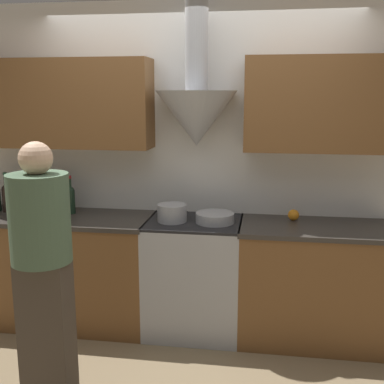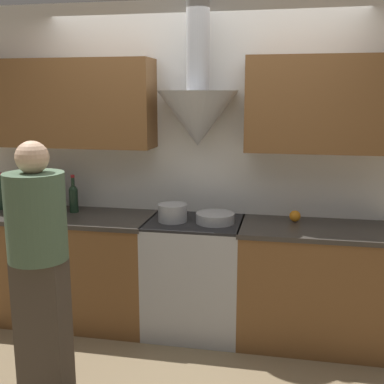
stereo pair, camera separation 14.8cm
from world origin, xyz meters
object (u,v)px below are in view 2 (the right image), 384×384
wine_bottle_2 (12,195)px  wine_bottle_7 (61,195)px  wine_bottle_8 (74,197)px  mixing_bowl (215,218)px  wine_bottle_6 (51,195)px  wine_bottle_3 (23,195)px  wine_bottle_4 (33,194)px  person_foreground_left (39,262)px  stock_pot (173,213)px  wine_bottle_5 (42,195)px  stove_range (194,276)px  wine_bottle_1 (1,195)px  orange_fruit (295,216)px

wine_bottle_2 → wine_bottle_7: wine_bottle_7 is taller
wine_bottle_8 → mixing_bowl: wine_bottle_8 is taller
wine_bottle_7 → wine_bottle_8: wine_bottle_7 is taller
wine_bottle_6 → mixing_bowl: (1.40, -0.09, -0.10)m
wine_bottle_3 → wine_bottle_4: size_ratio=0.90×
wine_bottle_8 → person_foreground_left: bearing=-75.7°
stock_pot → person_foreground_left: bearing=-120.9°
wine_bottle_3 → wine_bottle_6: (0.27, -0.02, 0.02)m
wine_bottle_4 → mixing_bowl: wine_bottle_4 is taller
wine_bottle_2 → wine_bottle_7: bearing=1.3°
wine_bottle_5 → wine_bottle_7: wine_bottle_7 is taller
person_foreground_left → stock_pot: bearing=59.1°
stove_range → person_foreground_left: bearing=-126.4°
mixing_bowl → wine_bottle_1: bearing=177.1°
wine_bottle_1 → wine_bottle_8: size_ratio=1.00×
wine_bottle_2 → mixing_bowl: (1.76, -0.09, -0.09)m
stove_range → stock_pot: stock_pot is taller
stove_range → wine_bottle_2: (-1.59, 0.06, 0.58)m
person_foreground_left → wine_bottle_8: bearing=104.3°
stove_range → wine_bottle_2: size_ratio=2.73×
wine_bottle_6 → person_foreground_left: bearing=-66.6°
wine_bottle_1 → stock_pot: (1.53, -0.11, -0.06)m
stove_range → orange_fruit: bearing=10.1°
wine_bottle_7 → wine_bottle_5: bearing=177.6°
wine_bottle_5 → wine_bottle_7: bearing=-2.4°
stove_range → wine_bottle_7: bearing=176.3°
wine_bottle_6 → mixing_bowl: wine_bottle_6 is taller
wine_bottle_1 → wine_bottle_7: 0.54m
wine_bottle_2 → mixing_bowl: wine_bottle_2 is taller
wine_bottle_1 → wine_bottle_7: (0.54, 0.00, 0.01)m
wine_bottle_4 → wine_bottle_8: (0.37, 0.00, -0.01)m
wine_bottle_2 → wine_bottle_3: 0.10m
mixing_bowl → wine_bottle_8: bearing=174.9°
stove_range → person_foreground_left: person_foreground_left is taller
wine_bottle_8 → mixing_bowl: bearing=-5.1°
wine_bottle_7 → person_foreground_left: 1.18m
wine_bottle_4 → wine_bottle_5: 0.09m
wine_bottle_4 → mixing_bowl: size_ratio=1.20×
wine_bottle_7 → stove_range: bearing=-3.7°
wine_bottle_2 → stock_pot: wine_bottle_2 is taller
wine_bottle_3 → mixing_bowl: wine_bottle_3 is taller
wine_bottle_2 → wine_bottle_3: bearing=16.5°
wine_bottle_6 → wine_bottle_5: bearing=171.6°
wine_bottle_8 → stock_pot: wine_bottle_8 is taller
wine_bottle_3 → orange_fruit: size_ratio=3.67×
wine_bottle_3 → stock_pot: (1.33, -0.13, -0.06)m
stove_range → mixing_bowl: 0.52m
wine_bottle_5 → wine_bottle_4: bearing=178.6°
stock_pot → wine_bottle_1: bearing=175.8°
wine_bottle_1 → wine_bottle_5: size_ratio=0.93×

